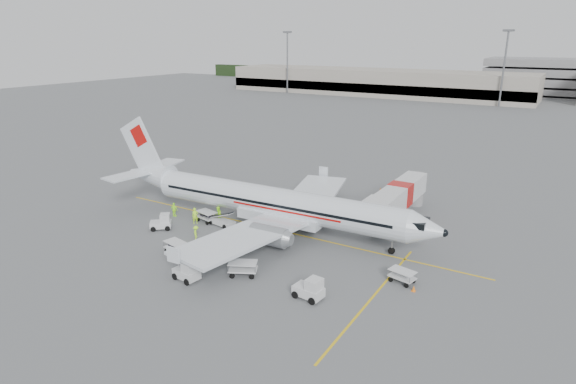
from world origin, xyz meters
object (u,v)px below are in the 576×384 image
Objects in this scene: jet_bridge at (399,202)px; belt_loader at (222,215)px; aircraft at (274,183)px; tug_mid at (186,270)px; tug_aft at (161,222)px; tug_fore at (308,288)px.

jet_bridge is 20.07m from belt_loader.
aircraft reaches higher than tug_mid.
tug_fore is at bearing -51.15° from tug_aft.
aircraft reaches higher than jet_bridge.
tug_fore is 10.78m from tug_mid.
jet_bridge is 7.06× the size of tug_mid.
jet_bridge reaches higher than belt_loader.
tug_mid is at bearing -114.32° from jet_bridge.
tug_aft is at bearing 173.85° from tug_fore.
tug_fore is (10.09, -10.83, -4.39)m from aircraft.
jet_bridge is at bearing 72.79° from tug_mid.
tug_mid is (-10.92, -23.26, -1.25)m from jet_bridge.
belt_loader is 6.59m from tug_aft.
belt_loader is at bearing 156.89° from tug_fore.
tug_mid is (-0.35, -13.52, -4.41)m from aircraft.
tug_aft is at bearing -151.59° from aircraft.
jet_bridge is 26.64m from tug_aft.
tug_fore is at bearing -90.49° from jet_bridge.
aircraft is 17.34× the size of tug_aft.
tug_aft is (-21.22, -16.05, -1.29)m from jet_bridge.
tug_fore is at bearing -49.27° from aircraft.
tug_mid is (-10.44, -2.69, -0.02)m from tug_fore.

